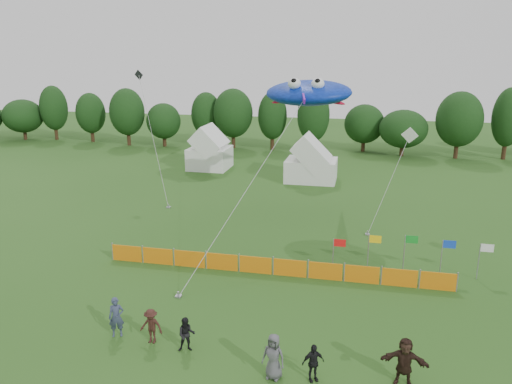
% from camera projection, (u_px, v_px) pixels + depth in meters
% --- Properties ---
extents(ground, '(160.00, 160.00, 0.00)m').
position_uv_depth(ground, '(227.00, 341.00, 21.93)').
color(ground, '#234C16').
rests_on(ground, ground).
extents(treeline, '(104.57, 8.78, 8.36)m').
position_uv_depth(treeline, '(335.00, 120.00, 62.76)').
color(treeline, '#382314').
rests_on(treeline, ground).
extents(tent_left, '(4.32, 4.32, 3.81)m').
position_uv_depth(tent_left, '(210.00, 151.00, 54.53)').
color(tent_left, white).
rests_on(tent_left, ground).
extents(tent_right, '(5.02, 4.01, 3.54)m').
position_uv_depth(tent_right, '(311.00, 163.00, 49.19)').
color(tent_right, white).
rests_on(tent_right, ground).
extents(barrier_fence, '(19.90, 0.06, 1.00)m').
position_uv_depth(barrier_fence, '(272.00, 266.00, 28.44)').
color(barrier_fence, orange).
rests_on(barrier_fence, ground).
extents(flag_row, '(8.73, 0.46, 2.29)m').
position_uv_depth(flag_row, '(409.00, 250.00, 28.34)').
color(flag_row, gray).
rests_on(flag_row, ground).
extents(spectator_a, '(0.79, 0.67, 1.85)m').
position_uv_depth(spectator_a, '(116.00, 317.00, 22.13)').
color(spectator_a, '#313952').
rests_on(spectator_a, ground).
extents(spectator_b, '(0.89, 0.78, 1.53)m').
position_uv_depth(spectator_b, '(186.00, 335.00, 21.05)').
color(spectator_b, black).
rests_on(spectator_b, ground).
extents(spectator_c, '(1.06, 0.64, 1.59)m').
position_uv_depth(spectator_c, '(151.00, 326.00, 21.64)').
color(spectator_c, '#341A15').
rests_on(spectator_c, ground).
extents(spectator_d, '(0.97, 0.77, 1.54)m').
position_uv_depth(spectator_d, '(313.00, 363.00, 19.13)').
color(spectator_d, black).
rests_on(spectator_d, ground).
extents(spectator_e, '(1.01, 0.76, 1.87)m').
position_uv_depth(spectator_e, '(274.00, 357.00, 19.23)').
color(spectator_e, '#4C4B50').
rests_on(spectator_e, ground).
extents(spectator_f, '(1.82, 0.71, 1.92)m').
position_uv_depth(spectator_f, '(405.00, 361.00, 18.89)').
color(spectator_f, black).
rests_on(spectator_f, ground).
extents(stingray_kite, '(8.91, 23.81, 10.66)m').
position_uv_depth(stingray_kite, '(309.00, 92.00, 36.83)').
color(stingray_kite, '#0E31C6').
rests_on(stingray_kite, ground).
extents(small_kite_white, '(3.40, 4.45, 7.09)m').
position_uv_depth(small_kite_white, '(399.00, 161.00, 35.99)').
color(small_kite_white, white).
rests_on(small_kite_white, ground).
extents(small_kite_dark, '(5.02, 5.56, 10.87)m').
position_uv_depth(small_kite_dark, '(150.00, 124.00, 42.82)').
color(small_kite_dark, black).
rests_on(small_kite_dark, ground).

